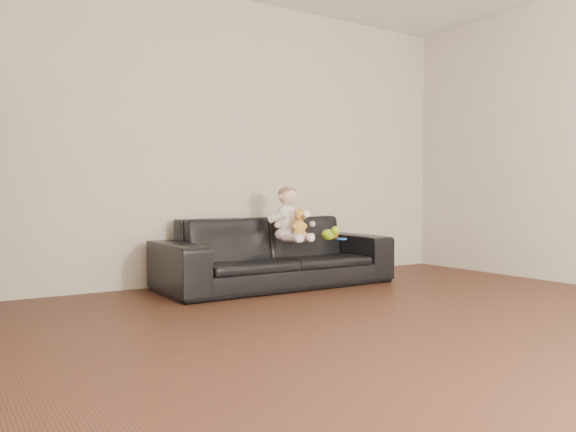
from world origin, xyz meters
TOP-DOWN VIEW (x-y plane):
  - floor at (0.00, 0.00)m, footprint 5.50×5.50m
  - wall_back at (0.00, 2.75)m, footprint 5.00×0.00m
  - sofa at (0.21, 2.25)m, footprint 2.05×0.81m
  - baby at (0.27, 2.14)m, footprint 0.36×0.43m
  - teddy_bear at (0.28, 1.99)m, footprint 0.14×0.14m
  - toy_green at (0.66, 2.10)m, footprint 0.13×0.15m
  - toy_rattle at (0.76, 2.15)m, footprint 0.08×0.08m
  - toy_blue_disc at (0.79, 2.08)m, footprint 0.13×0.13m

SIDE VIEW (x-z plane):
  - floor at x=0.00m, z-range 0.00..0.00m
  - sofa at x=0.21m, z-range 0.00..0.60m
  - toy_blue_disc at x=0.79m, z-range 0.39..0.41m
  - toy_rattle at x=0.76m, z-range 0.39..0.47m
  - toy_green at x=0.66m, z-range 0.39..0.49m
  - teddy_bear at x=0.28m, z-range 0.45..0.67m
  - baby at x=0.27m, z-range 0.36..0.84m
  - wall_back at x=0.00m, z-range -1.20..3.80m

